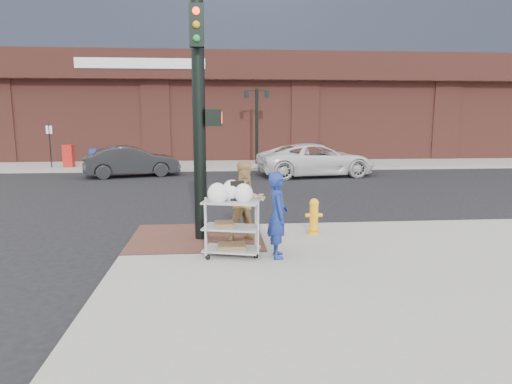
{
  "coord_description": "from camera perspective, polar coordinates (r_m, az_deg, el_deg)",
  "views": [
    {
      "loc": [
        -0.13,
        -8.71,
        2.74
      ],
      "look_at": [
        0.62,
        0.15,
        1.25
      ],
      "focal_mm": 32.0,
      "sensor_mm": 36.0,
      "label": 1
    }
  ],
  "objects": [
    {
      "name": "ground",
      "position": [
        9.13,
        -3.82,
        -7.97
      ],
      "size": [
        220.0,
        220.0,
        0.0
      ],
      "primitive_type": "plane",
      "color": "black",
      "rests_on": "ground"
    },
    {
      "name": "sidewalk_far",
      "position": [
        42.7,
        12.45,
        5.73
      ],
      "size": [
        65.0,
        36.0,
        0.15
      ],
      "primitive_type": "cube",
      "color": "gray",
      "rests_on": "ground"
    },
    {
      "name": "brick_curb_ramp",
      "position": [
        9.96,
        -7.4,
        -5.6
      ],
      "size": [
        2.8,
        2.4,
        0.01
      ],
      "primitive_type": "cube",
      "color": "#522B26",
      "rests_on": "sidewalk_near"
    },
    {
      "name": "lamp_post",
      "position": [
        24.8,
        0.1,
        9.24
      ],
      "size": [
        1.32,
        0.22,
        4.0
      ],
      "color": "black",
      "rests_on": "sidewalk_far"
    },
    {
      "name": "parking_sign",
      "position": [
        25.18,
        -24.34,
        5.29
      ],
      "size": [
        0.05,
        0.05,
        2.2
      ],
      "primitive_type": "cylinder",
      "color": "black",
      "rests_on": "sidewalk_far"
    },
    {
      "name": "traffic_signal_pole",
      "position": [
        9.49,
        -7.02,
        9.99
      ],
      "size": [
        0.61,
        0.51,
        5.0
      ],
      "color": "black",
      "rests_on": "sidewalk_near"
    },
    {
      "name": "woman_blue",
      "position": [
        8.36,
        2.75,
        -2.9
      ],
      "size": [
        0.39,
        0.58,
        1.59
      ],
      "primitive_type": "imported",
      "rotation": [
        0.0,
        0.0,
        1.56
      ],
      "color": "navy",
      "rests_on": "sidewalk_near"
    },
    {
      "name": "pedestrian_tan",
      "position": [
        9.42,
        -1.19,
        -1.21
      ],
      "size": [
        0.97,
        0.85,
        1.68
      ],
      "primitive_type": "imported",
      "rotation": [
        0.0,
        0.0,
        0.3
      ],
      "color": "tan",
      "rests_on": "sidewalk_near"
    },
    {
      "name": "sedan_dark",
      "position": [
        21.5,
        -15.29,
        3.73
      ],
      "size": [
        4.46,
        2.59,
        1.39
      ],
      "primitive_type": "imported",
      "rotation": [
        0.0,
        0.0,
        1.85
      ],
      "color": "black",
      "rests_on": "ground"
    },
    {
      "name": "minivan_white",
      "position": [
        21.08,
        7.54,
        4.01
      ],
      "size": [
        5.66,
        3.21,
        1.49
      ],
      "primitive_type": "imported",
      "rotation": [
        0.0,
        0.0,
        1.71
      ],
      "color": "silver",
      "rests_on": "ground"
    },
    {
      "name": "utility_cart",
      "position": [
        8.48,
        -3.1,
        -3.8
      ],
      "size": [
        1.13,
        0.8,
        1.41
      ],
      "color": "#A2A1A6",
      "rests_on": "sidewalk_near"
    },
    {
      "name": "fire_hydrant",
      "position": [
        10.15,
        7.24,
        -2.98
      ],
      "size": [
        0.38,
        0.26,
        0.8
      ],
      "color": "#F9A915",
      "rests_on": "sidewalk_near"
    },
    {
      "name": "newsbox_red",
      "position": [
        25.12,
        -22.38,
        4.2
      ],
      "size": [
        0.5,
        0.46,
        1.14
      ],
      "primitive_type": "cube",
      "rotation": [
        0.0,
        0.0,
        -0.05
      ],
      "color": "red",
      "rests_on": "sidewalk_far"
    },
    {
      "name": "newsbox_blue",
      "position": [
        25.13,
        -19.58,
        4.09
      ],
      "size": [
        0.43,
        0.4,
        0.9
      ],
      "primitive_type": "cube",
      "rotation": [
        0.0,
        0.0,
        -0.18
      ],
      "color": "navy",
      "rests_on": "sidewalk_far"
    }
  ]
}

